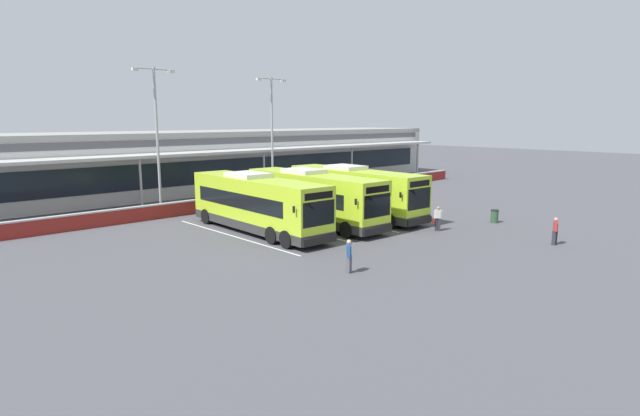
{
  "coord_description": "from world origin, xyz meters",
  "views": [
    {
      "loc": [
        -23.47,
        -20.37,
        7.17
      ],
      "look_at": [
        -1.61,
        3.0,
        1.6
      ],
      "focal_mm": 28.53,
      "sensor_mm": 36.0,
      "label": 1
    }
  ],
  "objects": [
    {
      "name": "bay_stripe_centre",
      "position": [
        6.3,
        6.0,
        0.0
      ],
      "size": [
        0.14,
        13.0,
        0.01
      ],
      "primitive_type": "cube",
      "color": "silver",
      "rests_on": "ground"
    },
    {
      "name": "lamp_post_centre",
      "position": [
        5.8,
        17.43,
        6.29
      ],
      "size": [
        3.24,
        0.28,
        11.0
      ],
      "color": "#9E9EA3",
      "rests_on": "ground"
    },
    {
      "name": "ground_plane",
      "position": [
        0.0,
        0.0,
        0.0
      ],
      "size": [
        200.0,
        200.0,
        0.0
      ],
      "primitive_type": "plane",
      "color": "#4C4C51"
    },
    {
      "name": "coach_bus_centre",
      "position": [
        4.02,
        5.26,
        1.79
      ],
      "size": [
        3.22,
        12.23,
        3.78
      ],
      "color": "#B7DB2D",
      "rests_on": "ground"
    },
    {
      "name": "litter_bin",
      "position": [
        9.53,
        -3.11,
        0.47
      ],
      "size": [
        0.54,
        0.54,
        0.93
      ],
      "color": "#2D5133",
      "rests_on": "ground"
    },
    {
      "name": "pedestrian_in_dark_coat",
      "position": [
        -6.61,
        -4.35,
        0.87
      ],
      "size": [
        0.44,
        0.45,
        1.62
      ],
      "color": "slate",
      "rests_on": "ground"
    },
    {
      "name": "bay_stripe_west",
      "position": [
        -2.1,
        6.0,
        0.0
      ],
      "size": [
        0.14,
        13.0,
        0.01
      ],
      "primitive_type": "cube",
      "color": "silver",
      "rests_on": "ground"
    },
    {
      "name": "bay_stripe_mid_west",
      "position": [
        2.1,
        6.0,
        0.0
      ],
      "size": [
        0.14,
        13.0,
        0.01
      ],
      "primitive_type": "cube",
      "color": "silver",
      "rests_on": "ground"
    },
    {
      "name": "lamp_post_west",
      "position": [
        -6.12,
        16.09,
        6.29
      ],
      "size": [
        3.24,
        0.28,
        11.0
      ],
      "color": "#9E9EA3",
      "rests_on": "ground"
    },
    {
      "name": "pedestrian_child",
      "position": [
        6.08,
        -8.71,
        0.87
      ],
      "size": [
        0.51,
        0.36,
        1.62
      ],
      "color": "#33333D",
      "rests_on": "ground"
    },
    {
      "name": "bay_stripe_far_west",
      "position": [
        -6.3,
        6.0,
        0.0
      ],
      "size": [
        0.14,
        13.0,
        0.01
      ],
      "primitive_type": "cube",
      "color": "silver",
      "rests_on": "ground"
    },
    {
      "name": "red_barrier_wall",
      "position": [
        0.0,
        14.5,
        0.56
      ],
      "size": [
        60.0,
        0.4,
        1.1
      ],
      "color": "maroon",
      "rests_on": "ground"
    },
    {
      "name": "coach_bus_leftmost",
      "position": [
        -4.45,
        5.86,
        1.79
      ],
      "size": [
        3.22,
        12.23,
        3.78
      ],
      "color": "#B7DB2D",
      "rests_on": "ground"
    },
    {
      "name": "coach_bus_left_centre",
      "position": [
        -0.12,
        5.33,
        1.79
      ],
      "size": [
        3.22,
        12.23,
        3.78
      ],
      "color": "#B7DB2D",
      "rests_on": "ground"
    },
    {
      "name": "pedestrian_with_handbag",
      "position": [
        4.35,
        -1.87,
        0.86
      ],
      "size": [
        0.58,
        0.56,
        1.62
      ],
      "color": "#33333D",
      "rests_on": "ground"
    },
    {
      "name": "terminal_building",
      "position": [
        -0.0,
        26.91,
        3.01
      ],
      "size": [
        70.0,
        13.0,
        6.0
      ],
      "color": "silver",
      "rests_on": "ground"
    }
  ]
}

